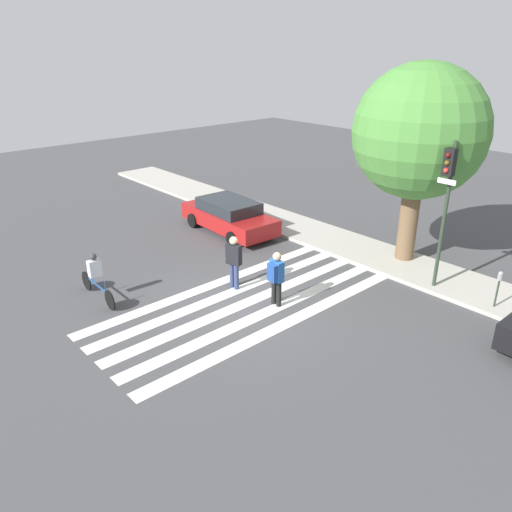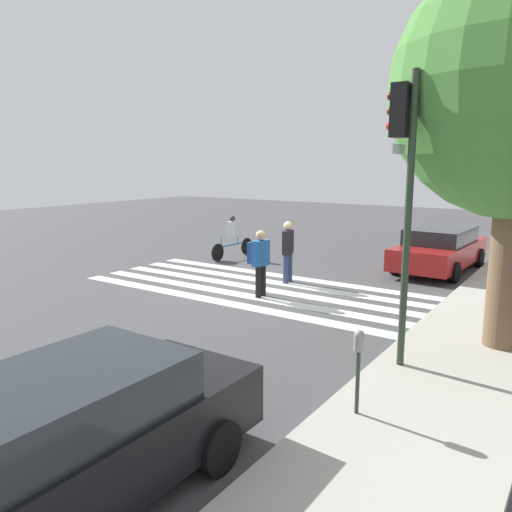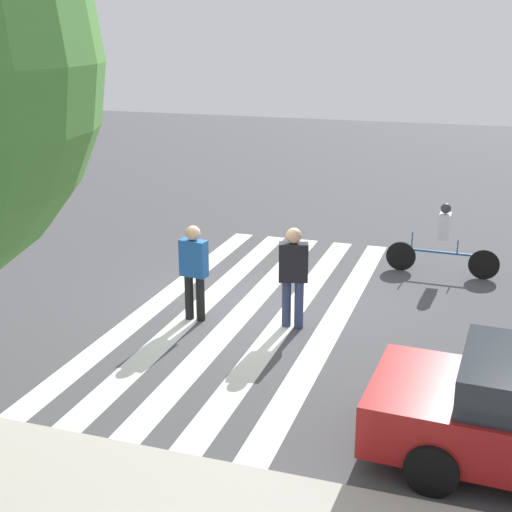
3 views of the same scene
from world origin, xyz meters
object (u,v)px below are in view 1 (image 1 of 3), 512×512
Objects in this scene: traffic_light at (447,190)px; parking_meter at (499,282)px; pedestrian_adult_blue_shirt at (276,275)px; cyclist_far_lane at (96,275)px; street_tree at (420,133)px; pedestrian_child_with_backpack at (234,259)px; car_parked_silver_sedan at (229,215)px.

traffic_light is 3.21m from parking_meter.
cyclist_far_lane is at bearing -128.01° from pedestrian_adult_blue_shirt.
street_tree is at bearing 144.67° from traffic_light.
parking_meter is at bearing -17.00° from street_tree.
pedestrian_child_with_backpack is at bearing -112.45° from street_tree.
car_parked_silver_sedan is at bearing -171.14° from parking_meter.
car_parked_silver_sedan is at bearing 126.22° from pedestrian_child_with_backpack.
parking_meter is 6.80m from pedestrian_adult_blue_shirt.
street_tree is (-4.02, 1.23, 3.81)m from parking_meter.
car_parked_silver_sedan is at bearing -157.05° from street_tree.
pedestrian_child_with_backpack is 0.77× the size of cyclist_far_lane.
street_tree is 11.86m from cyclist_far_lane.
pedestrian_child_with_backpack is 5.48m from car_parked_silver_sedan.
parking_meter is at bearing 46.24° from cyclist_far_lane.
cyclist_far_lane is at bearing -115.98° from street_tree.
parking_meter is at bearing 5.19° from traffic_light.
street_tree is at bearing 51.05° from pedestrian_child_with_backpack.
street_tree is at bearing 90.71° from pedestrian_adult_blue_shirt.
pedestrian_child_with_backpack is (-4.57, -4.83, -2.43)m from traffic_light.
pedestrian_adult_blue_shirt is (-2.76, -4.64, -2.43)m from traffic_light.
traffic_light is 7.09m from pedestrian_child_with_backpack.
traffic_light is 2.76× the size of pedestrian_adult_blue_shirt.
parking_meter is 5.67m from street_tree.
cyclist_far_lane is 7.40m from car_parked_silver_sedan.
pedestrian_adult_blue_shirt is (-4.79, -4.83, 0.06)m from parking_meter.
parking_meter is 12.55m from cyclist_far_lane.
pedestrian_adult_blue_shirt is at bearing -10.55° from pedestrian_child_with_backpack.
traffic_light is 2.05× the size of cyclist_far_lane.
parking_meter is 0.28× the size of car_parked_silver_sedan.
traffic_light reaches higher than cyclist_far_lane.
pedestrian_child_with_backpack is 1.82m from pedestrian_adult_blue_shirt.
traffic_light is at bearing 67.21° from pedestrian_adult_blue_shirt.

